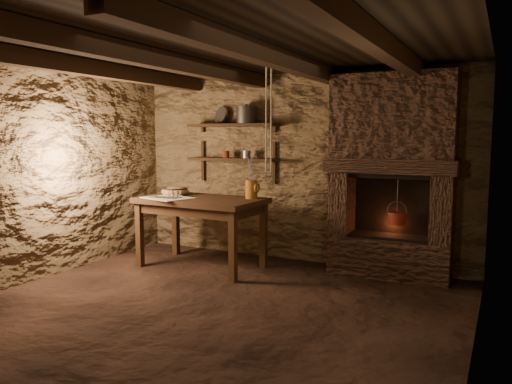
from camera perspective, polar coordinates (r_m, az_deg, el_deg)
The scene contains 25 objects.
floor at distance 4.90m, azimuth -4.56°, elevation -12.83°, with size 4.50×4.50×0.00m, color black.
back_wall at distance 6.43m, azimuth 4.66°, elevation 2.75°, with size 4.50×0.04×2.40m, color #4D3924.
front_wall at distance 3.12m, azimuth -24.20°, elevation -1.80°, with size 4.50×0.04×2.40m, color #4D3924.
left_wall at distance 6.12m, azimuth -22.99°, elevation 2.06°, with size 0.04×4.00×2.40m, color #4D3924.
right_wall at distance 3.97m, azimuth 24.26°, elevation -0.15°, with size 0.04×4.00×2.40m, color #4D3924.
ceiling at distance 4.69m, azimuth -4.83°, elevation 16.08°, with size 4.50×4.00×0.04m, color black.
beam_far_left at distance 5.60m, azimuth -18.39°, elevation 13.27°, with size 0.14×3.95×0.16m, color black.
beam_mid_left at distance 4.95m, azimuth -9.92°, elevation 14.44°, with size 0.14×3.95×0.16m, color black.
beam_mid_right at distance 4.43m, azimuth 0.90°, elevation 15.47°, with size 0.14×3.95×0.16m, color black.
beam_far_right at distance 4.10m, azimuth 14.09°, elevation 16.00°, with size 0.14×3.95×0.16m, color black.
shelf_lower at distance 6.65m, azimuth -2.67°, elevation 3.75°, with size 1.25×0.30×0.04m, color black.
shelf_upper at distance 6.64m, azimuth -2.69°, elevation 7.64°, with size 1.25×0.30×0.04m, color black.
hearth at distance 5.84m, azimuth 15.24°, elevation 2.42°, with size 1.43×0.51×2.30m.
work_table at distance 6.17m, azimuth -6.27°, elevation -4.33°, with size 1.54×0.93×0.86m.
linen_cloth at distance 6.13m, azimuth -10.01°, elevation -0.66°, with size 0.55×0.45×0.01m, color silver.
pewter_cutlery_row at distance 6.12m, azimuth -10.11°, elevation -0.58°, with size 0.46×0.18×0.01m, color gray, non-canonical shape.
drinking_glasses at distance 6.20m, azimuth -9.30°, elevation -0.20°, with size 0.18×0.05×0.07m, color white, non-canonical shape.
stoneware_jug at distance 5.98m, azimuth -0.50°, elevation 1.35°, with size 0.17×0.17×0.52m.
wooden_bowl at distance 6.46m, azimuth -9.22°, elevation 0.05°, with size 0.35×0.35×0.13m, color olive.
iron_stockpot at distance 6.54m, azimuth -1.10°, elevation 8.71°, with size 0.27×0.27×0.20m, color #2C2A27.
tin_pan at distance 6.85m, azimuth -4.01°, elevation 8.75°, with size 0.24×0.24×0.03m, color gray.
small_kettle at distance 6.54m, azimuth -1.10°, elevation 4.31°, with size 0.14×0.11×0.15m, color gray, non-canonical shape.
rusty_tin at distance 6.69m, azimuth -3.46°, elevation 4.34°, with size 0.09×0.09×0.09m, color #562211.
red_pot at distance 5.83m, azimuth 15.80°, elevation -2.80°, with size 0.25×0.25×0.54m.
hanging_ropes at distance 5.52m, azimuth 1.45°, elevation 8.38°, with size 0.08×0.08×1.20m, color beige, non-canonical shape.
Camera 1 is at (2.41, -3.94, 1.62)m, focal length 35.00 mm.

